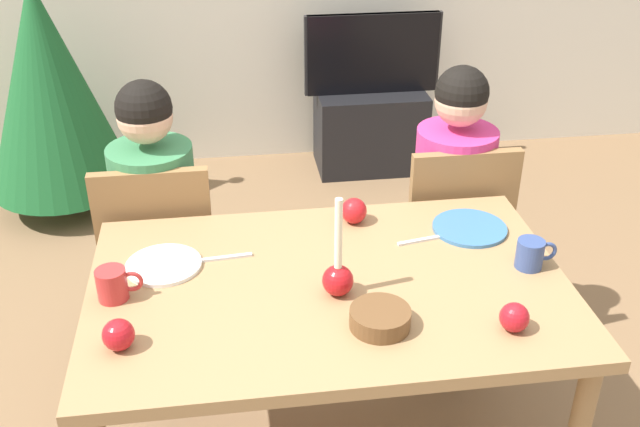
% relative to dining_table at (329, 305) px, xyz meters
% --- Properties ---
extents(dining_table, '(1.40, 0.90, 0.75)m').
position_rel_dining_table_xyz_m(dining_table, '(0.00, 0.00, 0.00)').
color(dining_table, '#99754C').
rests_on(dining_table, ground).
extents(chair_left, '(0.40, 0.40, 0.90)m').
position_rel_dining_table_xyz_m(chair_left, '(-0.54, 0.61, -0.15)').
color(chair_left, olive).
rests_on(chair_left, ground).
extents(chair_right, '(0.40, 0.40, 0.90)m').
position_rel_dining_table_xyz_m(chair_right, '(0.57, 0.61, -0.15)').
color(chair_right, olive).
rests_on(chair_right, ground).
extents(person_left_child, '(0.30, 0.30, 1.17)m').
position_rel_dining_table_xyz_m(person_left_child, '(-0.54, 0.64, -0.10)').
color(person_left_child, '#33384C').
rests_on(person_left_child, ground).
extents(person_right_child, '(0.30, 0.30, 1.17)m').
position_rel_dining_table_xyz_m(person_right_child, '(0.57, 0.64, -0.10)').
color(person_right_child, '#33384C').
rests_on(person_right_child, ground).
extents(tv_stand, '(0.64, 0.40, 0.48)m').
position_rel_dining_table_xyz_m(tv_stand, '(0.60, 2.30, -0.43)').
color(tv_stand, black).
rests_on(tv_stand, ground).
extents(tv, '(0.79, 0.05, 0.46)m').
position_rel_dining_table_xyz_m(tv, '(0.60, 2.30, 0.04)').
color(tv, black).
rests_on(tv, tv_stand).
extents(christmas_tree, '(0.76, 0.76, 1.33)m').
position_rel_dining_table_xyz_m(christmas_tree, '(-1.16, 2.03, 0.03)').
color(christmas_tree, brown).
rests_on(christmas_tree, ground).
extents(candle_centerpiece, '(0.09, 0.09, 0.31)m').
position_rel_dining_table_xyz_m(candle_centerpiece, '(0.01, -0.06, 0.15)').
color(candle_centerpiece, red).
rests_on(candle_centerpiece, dining_table).
extents(plate_left, '(0.23, 0.23, 0.01)m').
position_rel_dining_table_xyz_m(plate_left, '(-0.48, 0.15, 0.09)').
color(plate_left, white).
rests_on(plate_left, dining_table).
extents(plate_right, '(0.24, 0.24, 0.01)m').
position_rel_dining_table_xyz_m(plate_right, '(0.50, 0.24, 0.09)').
color(plate_right, teal).
rests_on(plate_right, dining_table).
extents(mug_left, '(0.13, 0.09, 0.09)m').
position_rel_dining_table_xyz_m(mug_left, '(-0.61, 0.01, 0.13)').
color(mug_left, '#B72D2D').
rests_on(mug_left, dining_table).
extents(mug_right, '(0.13, 0.08, 0.09)m').
position_rel_dining_table_xyz_m(mug_right, '(0.61, -0.00, 0.13)').
color(mug_right, '#33477F').
rests_on(mug_right, dining_table).
extents(fork_left, '(0.18, 0.03, 0.01)m').
position_rel_dining_table_xyz_m(fork_left, '(-0.31, 0.17, 0.09)').
color(fork_left, silver).
rests_on(fork_left, dining_table).
extents(fork_right, '(0.18, 0.05, 0.01)m').
position_rel_dining_table_xyz_m(fork_right, '(0.33, 0.19, 0.09)').
color(fork_right, silver).
rests_on(fork_right, dining_table).
extents(bowl_walnuts, '(0.16, 0.16, 0.05)m').
position_rel_dining_table_xyz_m(bowl_walnuts, '(0.10, -0.22, 0.11)').
color(bowl_walnuts, brown).
rests_on(bowl_walnuts, dining_table).
extents(apple_near_candle, '(0.09, 0.09, 0.09)m').
position_rel_dining_table_xyz_m(apple_near_candle, '(0.13, 0.34, 0.13)').
color(apple_near_candle, red).
rests_on(apple_near_candle, dining_table).
extents(apple_by_left_plate, '(0.08, 0.08, 0.08)m').
position_rel_dining_table_xyz_m(apple_by_left_plate, '(-0.58, -0.22, 0.13)').
color(apple_by_left_plate, '#B2151D').
rests_on(apple_by_left_plate, dining_table).
extents(apple_by_right_mug, '(0.08, 0.08, 0.08)m').
position_rel_dining_table_xyz_m(apple_by_right_mug, '(0.45, -0.28, 0.12)').
color(apple_by_right_mug, '#B01620').
rests_on(apple_by_right_mug, dining_table).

